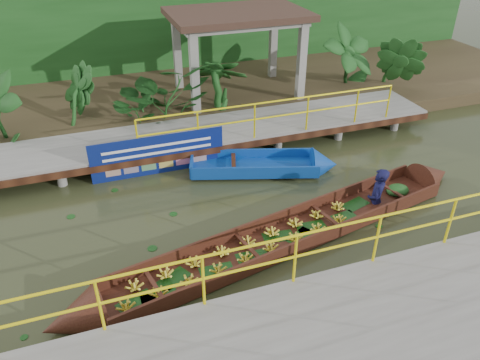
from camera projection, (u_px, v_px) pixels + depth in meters
name	position (u px, v px, depth m)	size (l,w,h in m)	color
ground	(204.00, 221.00, 10.69)	(80.00, 80.00, 0.00)	#292F17
land_strip	(147.00, 97.00, 16.61)	(30.00, 8.00, 0.45)	#36281B
far_dock	(171.00, 139.00, 13.21)	(16.00, 2.06, 1.66)	slate
near_dock	(334.00, 342.00, 7.44)	(18.00, 2.40, 1.73)	slate
pavilion	(237.00, 23.00, 15.13)	(4.40, 3.00, 3.00)	slate
foliage_backdrop	(131.00, 30.00, 17.69)	(30.00, 0.80, 4.00)	#164215
vendor_boat	(300.00, 226.00, 10.13)	(10.20, 3.09, 2.18)	#34150E
moored_blue_boat	(289.00, 165.00, 12.55)	(4.03, 2.13, 0.93)	#0D3C97
blue_banner	(158.00, 155.00, 12.25)	(3.51, 0.04, 1.10)	navy
tropical_plants	(213.00, 82.00, 14.78)	(14.39, 1.39, 1.74)	#164215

